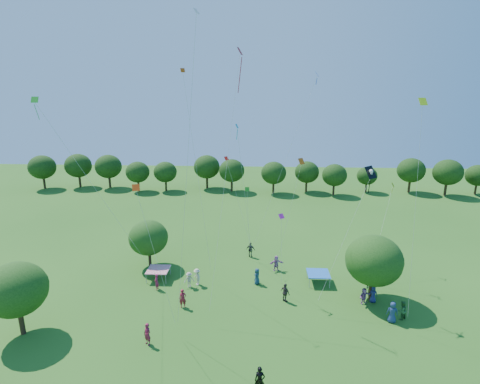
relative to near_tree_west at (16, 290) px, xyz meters
name	(u,v)px	position (x,y,z in m)	size (l,w,h in m)	color
near_tree_west	(16,290)	(0.00, 0.00, 0.00)	(4.70, 4.70, 6.06)	#422B19
near_tree_north	(148,238)	(6.77, 12.39, -0.57)	(4.24, 4.24, 5.28)	#422B19
near_tree_east	(374,260)	(29.23, 6.62, 0.03)	(5.12, 5.12, 6.27)	#422B19
treeline	(242,170)	(15.49, 45.17, 0.16)	(88.01, 8.77, 6.77)	#422B19
tent_red_stripe	(158,270)	(8.48, 9.50, -2.90)	(2.20, 2.20, 1.10)	red
tent_blue	(318,274)	(24.82, 9.49, -2.90)	(2.20, 2.20, 1.10)	blue
man_in_black	(260,380)	(18.94, -5.06, -3.01)	(0.69, 0.44, 1.84)	black
crowd_person_0	(392,312)	(30.01, 3.10, -3.00)	(0.92, 0.50, 1.87)	navy
crowd_person_1	(157,282)	(8.88, 7.38, -3.12)	(0.61, 0.39, 1.63)	#9B1C46
crowd_person_2	(370,288)	(29.36, 7.29, -3.10)	(0.82, 0.45, 1.67)	#204B22
crowd_person_3	(197,277)	(12.67, 8.47, -3.06)	(1.14, 0.51, 1.74)	beige
crowd_person_4	(285,293)	(21.27, 5.84, -3.03)	(1.06, 0.48, 1.80)	#3B312F
crowd_person_5	(364,296)	(28.43, 5.90, -3.17)	(1.43, 0.51, 1.53)	#925898
crowd_person_6	(257,276)	(18.66, 8.96, -3.09)	(0.83, 0.45, 1.68)	#1A364D
crowd_person_7	(147,334)	(10.37, -0.79, -3.04)	(0.67, 0.43, 1.79)	maroon
crowd_person_8	(402,310)	(30.99, 3.58, -3.10)	(0.82, 0.45, 1.67)	#275D2D
crowd_person_9	(189,280)	(11.96, 8.01, -3.14)	(1.04, 0.47, 1.59)	#BBA595
crowd_person_10	(251,250)	(17.86, 15.31, -3.03)	(1.05, 0.48, 1.79)	#3F3833
crowd_person_11	(276,263)	(20.71, 12.03, -3.09)	(1.57, 0.56, 1.68)	#A25EA0
crowd_person_12	(373,294)	(29.32, 6.15, -3.14)	(0.78, 0.42, 1.58)	navy
crowd_person_13	(183,299)	(12.06, 4.39, -3.05)	(0.66, 0.42, 1.76)	maroon
pirate_kite	(370,175)	(28.15, 6.57, 7.98)	(4.88, 3.26, 11.30)	black
red_high_kite	(235,98)	(16.61, 7.39, 14.33)	(2.43, 6.94, 21.08)	red
small_kite_0	(193,146)	(12.71, 8.59, 10.08)	(2.15, 1.19, 19.40)	#CC470C
small_kite_1	(297,180)	(22.25, 9.11, 6.80)	(2.52, 0.68, 11.52)	#DD540B
small_kite_2	(419,151)	(30.37, 2.64, 10.67)	(0.90, 1.15, 17.05)	#B0DD13
small_kite_3	(74,158)	(4.52, 2.59, 9.89)	(6.11, 6.75, 17.13)	#1C9C1F
small_kite_4	(302,116)	(23.13, 15.46, 12.27)	(6.80, 1.89, 19.44)	blue
small_kite_5	(281,226)	(20.82, 7.16, 2.96)	(0.62, 0.58, 6.74)	#931889
small_kite_6	(188,146)	(14.13, -1.17, 11.45)	(2.70, 2.45, 22.07)	silver
small_kite_7	(241,161)	(16.92, 11.14, 8.18)	(1.64, 2.50, 14.50)	#0EABD4
small_kite_8	(232,179)	(15.79, 14.67, 5.54)	(3.11, 0.56, 10.67)	red
small_kite_9	(146,223)	(11.08, -1.43, 6.18)	(1.91, 2.25, 11.63)	#F3430C
small_kite_10	(389,200)	(32.57, 13.79, 3.71)	(3.25, 5.10, 8.00)	yellow
small_kite_11	(248,200)	(17.50, 14.29, 3.32)	(0.56, 0.51, 7.39)	#1C8017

